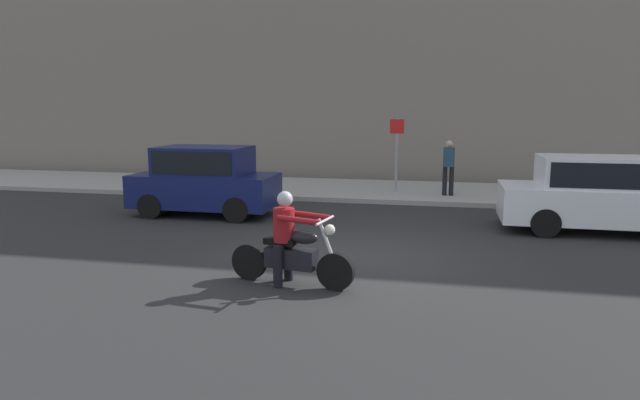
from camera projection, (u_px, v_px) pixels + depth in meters
ground_plane at (355, 256)px, 10.82m from camera, size 80.00×80.00×0.00m
sidewalk_slab at (393, 191)px, 18.51m from camera, size 40.00×4.40×0.14m
building_facade at (406, 0)px, 20.69m from camera, size 40.00×1.40×13.31m
motorcycle_with_rider_crimson at (290, 246)px, 8.99m from camera, size 2.11×0.75×1.52m
parked_sedan_white at (606, 194)px, 12.66m from camera, size 4.70×1.82×1.72m
parked_hatchback_navy at (205, 180)px, 14.71m from camera, size 3.72×1.76×1.80m
street_sign_post at (397, 147)px, 17.58m from camera, size 0.44×0.08×2.32m
pedestrian_bystander at (449, 164)px, 17.03m from camera, size 0.34×0.34×1.67m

